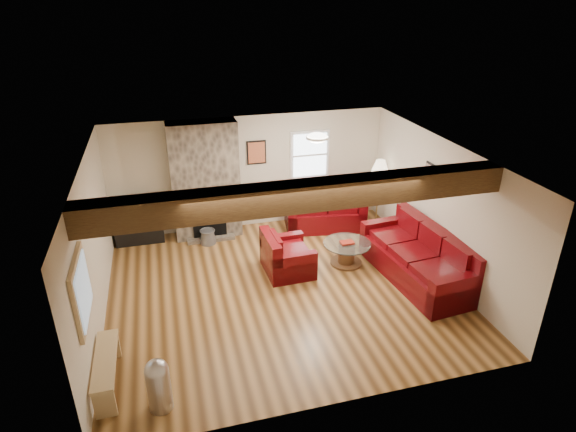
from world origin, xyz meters
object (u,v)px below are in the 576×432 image
sofa_three (417,255)px  loveseat (324,207)px  armchair_red (288,253)px  tv_cabinet (140,231)px  coffee_table (346,253)px  floor_lamp (380,170)px  television (137,210)px

sofa_three → loveseat: size_ratio=1.42×
armchair_red → tv_cabinet: size_ratio=0.99×
coffee_table → floor_lamp: floor_lamp is taller
loveseat → tv_cabinet: 4.03m
armchair_red → television: size_ratio=1.14×
tv_cabinet → sofa_three: bearing=-29.7°
sofa_three → floor_lamp: bearing=168.0°
television → tv_cabinet: bearing=0.0°
tv_cabinet → television: television is taller
loveseat → tv_cabinet: size_ratio=1.76×
tv_cabinet → floor_lamp: size_ratio=0.65×
sofa_three → television: (-4.93, 2.82, 0.26)m
armchair_red → coffee_table: armchair_red is taller
coffee_table → tv_cabinet: size_ratio=0.93×
loveseat → floor_lamp: 1.47m
coffee_table → floor_lamp: bearing=48.8°
sofa_three → tv_cabinet: bearing=-125.2°
loveseat → television: television is taller
loveseat → tv_cabinet: loveseat is taller
sofa_three → television: size_ratio=2.89×
armchair_red → television: (-2.71, 1.97, 0.34)m
coffee_table → television: size_ratio=1.08×
loveseat → sofa_three: bearing=-60.7°
armchair_red → television: bearing=51.9°
armchair_red → loveseat: bearing=-40.1°
armchair_red → floor_lamp: (2.48, 1.46, 0.91)m
floor_lamp → tv_cabinet: bearing=174.4°
tv_cabinet → coffee_table: bearing=-27.2°
tv_cabinet → television: (0.00, 0.00, 0.49)m
coffee_table → floor_lamp: size_ratio=0.60×
floor_lamp → sofa_three: bearing=-96.6°
armchair_red → tv_cabinet: bearing=51.9°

